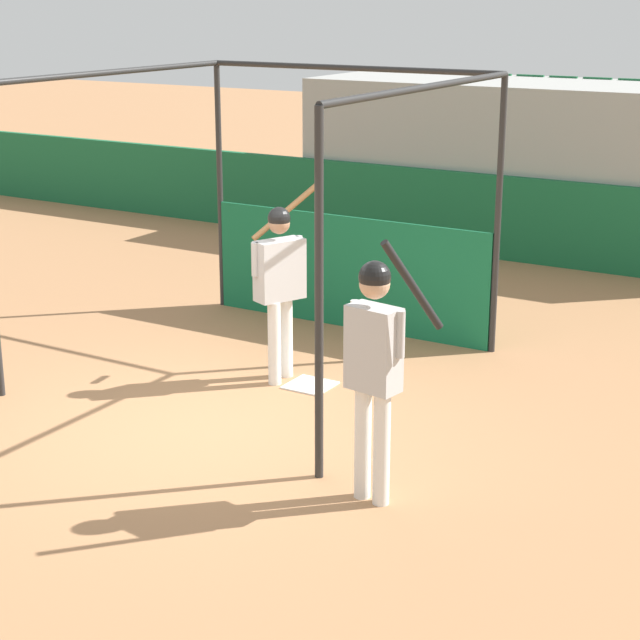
{
  "coord_description": "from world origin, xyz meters",
  "views": [
    {
      "loc": [
        5.52,
        -7.21,
        3.77
      ],
      "look_at": [
        0.99,
        0.42,
        1.05
      ],
      "focal_mm": 60.0,
      "sensor_mm": 36.0,
      "label": 1
    }
  ],
  "objects": [
    {
      "name": "batting_cage",
      "position": [
        -0.36,
        2.64,
        1.28
      ],
      "size": [
        3.69,
        3.78,
        3.02
      ],
      "color": "#282828",
      "rests_on": "ground"
    },
    {
      "name": "baseball",
      "position": [
        0.58,
        2.63,
        0.04
      ],
      "size": [
        0.07,
        0.07,
        0.07
      ],
      "color": "white",
      "rests_on": "ground"
    },
    {
      "name": "bleacher_section",
      "position": [
        0.0,
        8.67,
        1.26
      ],
      "size": [
        7.05,
        2.4,
        2.52
      ],
      "color": "#9E9E99",
      "rests_on": "ground"
    },
    {
      "name": "ground_plane",
      "position": [
        0.0,
        0.0,
        0.0
      ],
      "size": [
        60.0,
        60.0,
        0.0
      ],
      "primitive_type": "plane",
      "color": "#A8754C"
    },
    {
      "name": "player_batter",
      "position": [
        -0.05,
        1.39,
        1.09
      ],
      "size": [
        0.6,
        0.99,
        1.94
      ],
      "rotation": [
        0.0,
        0.0,
        1.15
      ],
      "color": "white",
      "rests_on": "ground"
    },
    {
      "name": "player_waiting",
      "position": [
        2.03,
        -0.54,
        1.17
      ],
      "size": [
        0.74,
        0.47,
        2.14
      ],
      "rotation": [
        0.0,
        0.0,
        -0.16
      ],
      "color": "white",
      "rests_on": "ground"
    },
    {
      "name": "outfield_wall",
      "position": [
        0.0,
        7.4,
        0.62
      ],
      "size": [
        24.0,
        0.12,
        1.24
      ],
      "color": "#196038",
      "rests_on": "ground"
    },
    {
      "name": "home_plate",
      "position": [
        0.3,
        1.38,
        0.01
      ],
      "size": [
        0.44,
        0.44,
        0.02
      ],
      "color": "white",
      "rests_on": "ground"
    }
  ]
}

